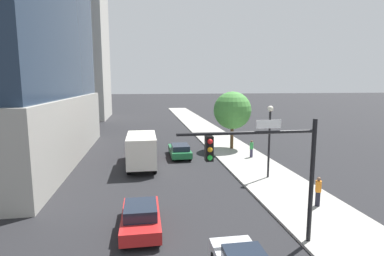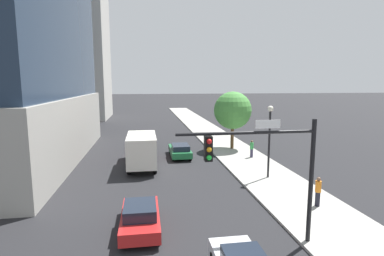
% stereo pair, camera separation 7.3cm
% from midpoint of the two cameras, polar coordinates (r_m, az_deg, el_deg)
% --- Properties ---
extents(sidewalk, '(4.97, 120.00, 0.15)m').
position_cam_midpoint_polar(sidewalk, '(30.02, 9.75, -5.69)').
color(sidewalk, '#9E9B93').
rests_on(sidewalk, ground).
extents(construction_building, '(21.25, 17.10, 40.39)m').
position_cam_midpoint_polar(construction_building, '(68.41, -20.97, 16.16)').
color(construction_building, '#B2AFA8').
rests_on(construction_building, ground).
extents(traffic_light_pole, '(6.18, 0.48, 5.65)m').
position_cam_midpoint_polar(traffic_light_pole, '(13.56, 13.82, -5.74)').
color(traffic_light_pole, black).
rests_on(traffic_light_pole, sidewalk).
extents(street_lamp, '(0.44, 0.44, 5.51)m').
position_cam_midpoint_polar(street_lamp, '(23.66, 14.42, -0.47)').
color(street_lamp, black).
rests_on(street_lamp, sidewalk).
extents(street_tree, '(4.11, 4.11, 6.28)m').
position_cam_midpoint_polar(street_tree, '(33.56, 7.69, 3.27)').
color(street_tree, brown).
rests_on(street_tree, sidewalk).
extents(car_black, '(1.84, 4.19, 1.48)m').
position_cam_midpoint_polar(car_black, '(34.87, -9.19, -2.62)').
color(car_black, black).
rests_on(car_black, ground).
extents(car_red, '(1.88, 4.41, 1.43)m').
position_cam_midpoint_polar(car_red, '(16.09, -9.53, -16.06)').
color(car_red, red).
rests_on(car_red, ground).
extents(car_green, '(1.91, 4.76, 1.37)m').
position_cam_midpoint_polar(car_green, '(30.42, -2.21, -4.17)').
color(car_green, '#1E6638').
rests_on(car_green, ground).
extents(box_truck, '(2.40, 7.40, 2.99)m').
position_cam_midpoint_polar(box_truck, '(27.19, -9.31, -3.68)').
color(box_truck, '#B21E1E').
rests_on(box_truck, ground).
extents(pedestrian_green_shirt, '(0.34, 0.34, 1.69)m').
position_cam_midpoint_polar(pedestrian_green_shirt, '(30.24, 11.19, -3.81)').
color(pedestrian_green_shirt, '#38334C').
rests_on(pedestrian_green_shirt, sidewalk).
extents(pedestrian_orange_shirt, '(0.34, 0.34, 1.76)m').
position_cam_midpoint_polar(pedestrian_orange_shirt, '(19.66, 22.64, -10.89)').
color(pedestrian_orange_shirt, black).
rests_on(pedestrian_orange_shirt, sidewalk).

